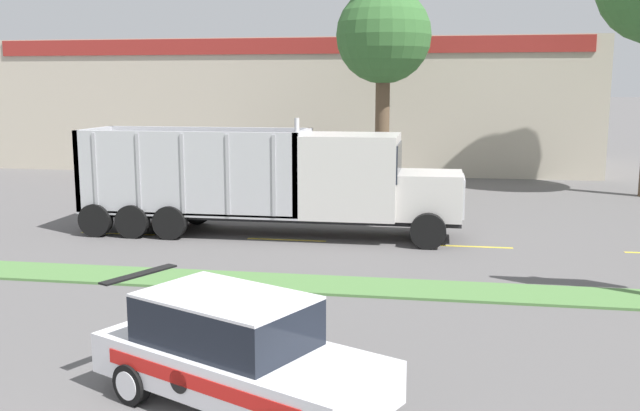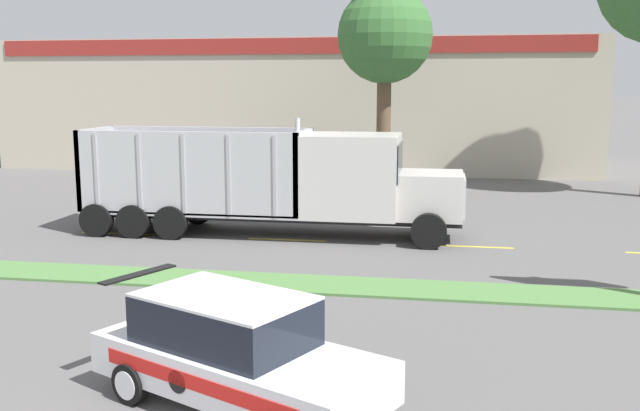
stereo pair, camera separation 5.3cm
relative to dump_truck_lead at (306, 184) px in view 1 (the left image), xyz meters
name	(u,v)px [view 1 (the left image)]	position (x,y,z in m)	size (l,w,h in m)	color
grass_verge	(257,282)	(-0.16, -5.49, -1.56)	(120.00, 1.50, 0.06)	#517F42
centre_line_3	(118,234)	(-5.87, -0.74, -1.59)	(2.40, 0.14, 0.01)	yellow
centre_line_4	(287,240)	(-0.47, -0.74, -1.59)	(2.40, 0.14, 0.01)	yellow
centre_line_5	(470,246)	(4.93, -0.74, -1.59)	(2.40, 0.14, 0.01)	yellow
dump_truck_lead	(306,184)	(0.00, 0.00, 0.00)	(11.67, 2.77, 3.64)	black
rally_car	(235,351)	(1.19, -11.80, -0.77)	(4.72, 3.50, 1.65)	white
store_building_backdrop	(302,104)	(-4.21, 20.91, 1.91)	(32.26, 12.10, 7.00)	#BCB29E
tree_behind_centre	(384,28)	(1.46, 10.19, 5.42)	(4.10, 4.10, 9.76)	brown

